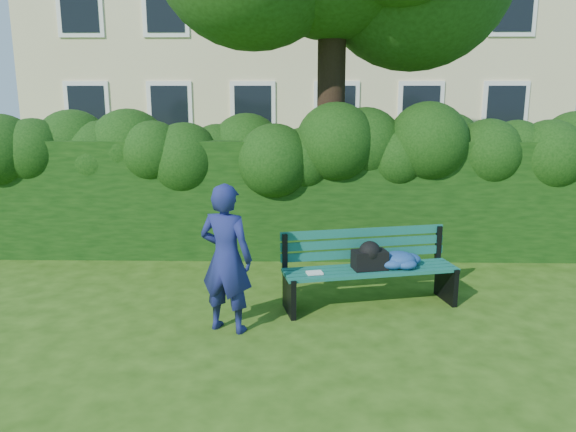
{
  "coord_description": "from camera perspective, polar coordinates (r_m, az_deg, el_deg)",
  "views": [
    {
      "loc": [
        0.14,
        -6.4,
        2.5
      ],
      "look_at": [
        0.0,
        0.6,
        0.95
      ],
      "focal_mm": 35.0,
      "sensor_mm": 36.0,
      "label": 1
    }
  ],
  "objects": [
    {
      "name": "park_bench",
      "position": [
        6.76,
        8.91,
        -4.91
      ],
      "size": [
        2.13,
        1.0,
        0.89
      ],
      "rotation": [
        0.0,
        0.0,
        0.22
      ],
      "color": "#105245",
      "rests_on": "ground"
    },
    {
      "name": "man_reading",
      "position": [
        5.93,
        -6.31,
        -4.3
      ],
      "size": [
        0.68,
        0.55,
        1.6
      ],
      "primitive_type": "imported",
      "rotation": [
        0.0,
        0.0,
        2.8
      ],
      "color": "navy",
      "rests_on": "ground"
    },
    {
      "name": "hedge",
      "position": [
        8.75,
        0.21,
        1.95
      ],
      "size": [
        10.0,
        1.0,
        1.8
      ],
      "color": "black",
      "rests_on": "ground"
    },
    {
      "name": "ground",
      "position": [
        6.88,
        -0.1,
        -8.85
      ],
      "size": [
        80.0,
        80.0,
        0.0
      ],
      "primitive_type": "plane",
      "color": "#284A0F",
      "rests_on": "ground"
    }
  ]
}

